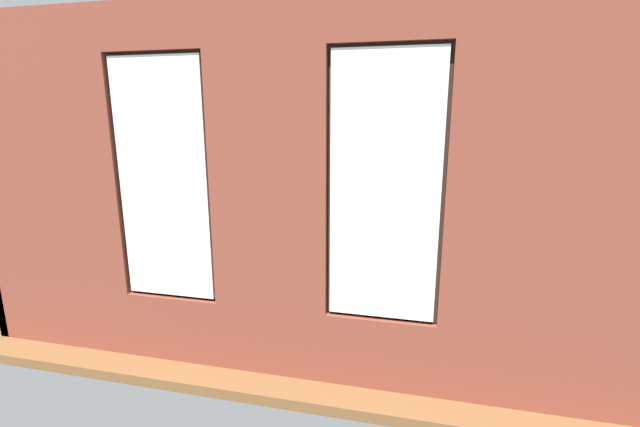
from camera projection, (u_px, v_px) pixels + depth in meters
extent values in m
cube|color=brown|center=(333.00, 271.00, 6.53)|extent=(6.63, 6.22, 0.10)
cube|color=brown|center=(560.00, 214.00, 3.07)|extent=(1.60, 0.16, 3.18)
cube|color=brown|center=(269.00, 200.00, 3.57)|extent=(1.01, 0.16, 3.18)
cube|color=brown|center=(49.00, 190.00, 4.07)|extent=(1.60, 0.16, 3.18)
cube|color=brown|center=(379.00, 351.00, 3.64)|extent=(0.91, 0.16, 0.64)
cube|color=brown|center=(391.00, 14.00, 3.04)|extent=(0.91, 0.16, 0.39)
cube|color=white|center=(384.00, 191.00, 3.29)|extent=(0.85, 0.03, 2.10)
cube|color=#38281E|center=(385.00, 189.00, 3.35)|extent=(0.91, 0.04, 2.16)
cube|color=brown|center=(178.00, 326.00, 4.07)|extent=(0.91, 0.16, 0.64)
cube|color=brown|center=(153.00, 26.00, 3.47)|extent=(0.91, 0.16, 0.39)
cube|color=white|center=(163.00, 182.00, 3.72)|extent=(0.85, 0.03, 2.10)
cube|color=#38281E|center=(167.00, 181.00, 3.78)|extent=(0.91, 0.04, 2.16)
cube|color=#A87547|center=(276.00, 304.00, 3.89)|extent=(3.02, 0.24, 0.06)
cube|color=black|center=(271.00, 156.00, 3.57)|extent=(0.43, 0.03, 0.56)
cube|color=#389360|center=(272.00, 156.00, 3.59)|extent=(0.37, 0.01, 0.50)
cube|color=white|center=(144.00, 161.00, 6.63)|extent=(0.10, 5.22, 3.18)
cube|color=black|center=(295.00, 315.00, 4.54)|extent=(1.75, 0.85, 0.42)
cube|color=black|center=(285.00, 292.00, 4.15)|extent=(1.75, 0.24, 0.38)
cube|color=black|center=(368.00, 294.00, 4.30)|extent=(0.22, 0.85, 0.24)
cube|color=black|center=(227.00, 281.00, 4.65)|extent=(0.22, 0.85, 0.24)
cube|color=black|center=(326.00, 293.00, 4.45)|extent=(0.60, 0.65, 0.12)
cube|color=black|center=(267.00, 287.00, 4.59)|extent=(0.60, 0.65, 0.12)
cube|color=black|center=(499.00, 282.00, 5.44)|extent=(0.92, 1.91, 0.42)
cube|color=black|center=(530.00, 254.00, 5.29)|extent=(0.31, 1.89, 0.38)
cube|color=black|center=(489.00, 240.00, 6.16)|extent=(0.86, 0.25, 0.24)
cube|color=black|center=(517.00, 284.00, 4.57)|extent=(0.86, 0.25, 0.24)
cube|color=black|center=(492.00, 253.00, 5.73)|extent=(0.67, 0.69, 0.12)
cube|color=black|center=(504.00, 272.00, 5.04)|extent=(0.67, 0.69, 0.12)
cube|color=tan|center=(311.00, 241.00, 6.62)|extent=(1.46, 0.86, 0.04)
cube|color=tan|center=(357.00, 249.00, 6.86)|extent=(0.07, 0.07, 0.37)
cube|color=tan|center=(278.00, 243.00, 7.16)|extent=(0.07, 0.07, 0.37)
cube|color=tan|center=(350.00, 264.00, 6.16)|extent=(0.07, 0.07, 0.37)
cube|color=tan|center=(262.00, 257.00, 6.46)|extent=(0.07, 0.07, 0.37)
cylinder|color=#B23D38|center=(302.00, 234.00, 6.74)|extent=(0.08, 0.08, 0.10)
cylinder|color=#B7333D|center=(282.00, 236.00, 6.57)|extent=(0.08, 0.08, 0.11)
cylinder|color=gray|center=(311.00, 236.00, 6.60)|extent=(0.12, 0.12, 0.10)
sphere|color=#1E5B28|center=(311.00, 229.00, 6.57)|extent=(0.15, 0.15, 0.15)
cube|color=black|center=(316.00, 241.00, 6.46)|extent=(0.09, 0.18, 0.02)
cube|color=black|center=(166.00, 244.00, 6.81)|extent=(1.01, 0.42, 0.56)
cube|color=black|center=(165.00, 225.00, 6.74)|extent=(0.50, 0.20, 0.05)
cube|color=black|center=(164.00, 222.00, 6.73)|extent=(0.06, 0.04, 0.06)
cube|color=black|center=(163.00, 199.00, 6.65)|extent=(1.15, 0.04, 0.65)
cube|color=black|center=(163.00, 199.00, 6.67)|extent=(1.10, 0.01, 0.60)
cylinder|color=olive|center=(311.00, 224.00, 8.60)|extent=(0.46, 0.46, 0.28)
ellipsoid|color=silver|center=(311.00, 209.00, 8.53)|extent=(1.02, 1.02, 0.41)
ellipsoid|color=navy|center=(307.00, 203.00, 8.53)|extent=(0.44, 0.44, 0.18)
cylinder|color=gray|center=(242.00, 218.00, 8.96)|extent=(0.34, 0.34, 0.35)
cylinder|color=brown|center=(242.00, 207.00, 8.91)|extent=(0.05, 0.05, 0.10)
ellipsoid|color=#1E5B28|center=(241.00, 192.00, 8.84)|extent=(0.65, 0.65, 0.58)
cylinder|color=#47423D|center=(423.00, 331.00, 4.25)|extent=(0.35, 0.35, 0.37)
cylinder|color=brown|center=(425.00, 301.00, 4.18)|extent=(0.06, 0.06, 0.29)
cone|color=#3D8E42|center=(400.00, 265.00, 4.14)|extent=(0.61, 0.17, 0.53)
cone|color=#3D8E42|center=(428.00, 266.00, 3.90)|extent=(0.14, 0.49, 0.63)
cone|color=#3D8E42|center=(452.00, 263.00, 4.08)|extent=(0.57, 0.23, 0.58)
cone|color=#3D8E42|center=(429.00, 255.00, 4.30)|extent=(0.17, 0.56, 0.59)
cylinder|color=#9E5638|center=(120.00, 304.00, 4.86)|extent=(0.38, 0.38, 0.38)
cylinder|color=brown|center=(116.00, 266.00, 4.76)|extent=(0.07, 0.07, 0.53)
cone|color=#1E5B28|center=(94.00, 227.00, 4.68)|extent=(0.54, 0.24, 0.50)
cone|color=#1E5B28|center=(96.00, 225.00, 4.56)|extent=(0.42, 0.46, 0.55)
cone|color=#1E5B28|center=(102.00, 231.00, 4.48)|extent=(0.28, 0.53, 0.52)
cone|color=#1E5B28|center=(123.00, 230.00, 4.56)|extent=(0.55, 0.33, 0.50)
cone|color=#1E5B28|center=(126.00, 224.00, 4.66)|extent=(0.50, 0.30, 0.54)
cone|color=#1E5B28|center=(124.00, 221.00, 4.77)|extent=(0.33, 0.48, 0.55)
cone|color=#1E5B28|center=(109.00, 222.00, 4.79)|extent=(0.47, 0.46, 0.54)
cylinder|color=#9E5638|center=(460.00, 256.00, 6.87)|extent=(0.13, 0.13, 0.14)
cylinder|color=brown|center=(461.00, 249.00, 6.84)|extent=(0.02, 0.02, 0.09)
ellipsoid|color=#337F38|center=(461.00, 240.00, 6.81)|extent=(0.25, 0.25, 0.19)
cylinder|color=#9E5638|center=(369.00, 257.00, 6.79)|extent=(0.14, 0.14, 0.16)
cylinder|color=brown|center=(369.00, 250.00, 6.77)|extent=(0.02, 0.02, 0.08)
ellipsoid|color=#337F38|center=(370.00, 242.00, 6.74)|extent=(0.24, 0.24, 0.18)
cylinder|color=#9E5638|center=(552.00, 357.00, 3.86)|extent=(0.32, 0.32, 0.30)
cylinder|color=brown|center=(558.00, 311.00, 3.76)|extent=(0.06, 0.06, 0.60)
cone|color=#337F38|center=(541.00, 260.00, 3.71)|extent=(0.43, 0.12, 0.39)
cone|color=#337F38|center=(560.00, 262.00, 3.55)|extent=(0.28, 0.37, 0.45)
cone|color=#337F38|center=(581.00, 271.00, 3.48)|extent=(0.27, 0.45, 0.37)
cone|color=#337F38|center=(591.00, 268.00, 3.56)|extent=(0.45, 0.25, 0.37)
cone|color=#337F38|center=(583.00, 261.00, 3.70)|extent=(0.43, 0.27, 0.39)
cone|color=#337F38|center=(567.00, 254.00, 3.77)|extent=(0.24, 0.38, 0.45)
cone|color=#337F38|center=(544.00, 256.00, 3.82)|extent=(0.37, 0.39, 0.39)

